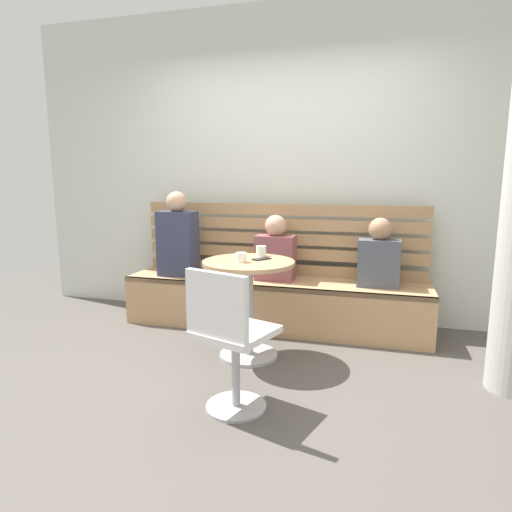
{
  "coord_description": "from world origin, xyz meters",
  "views": [
    {
      "loc": [
        0.88,
        -2.53,
        1.34
      ],
      "look_at": [
        -0.01,
        0.66,
        0.75
      ],
      "focal_mm": 30.89,
      "sensor_mm": 36.0,
      "label": 1
    }
  ],
  "objects": [
    {
      "name": "phone_on_table",
      "position": [
        0.05,
        0.58,
        0.74
      ],
      "size": [
        0.14,
        0.15,
        0.01
      ],
      "primitive_type": "cube",
      "rotation": [
        0.0,
        0.0,
        2.54
      ],
      "color": "black",
      "rests_on": "cafe_table"
    },
    {
      "name": "cafe_table",
      "position": [
        -0.03,
        0.5,
        0.52
      ],
      "size": [
        0.68,
        0.68,
        0.74
      ],
      "color": "#ADADB2",
      "rests_on": "ground"
    },
    {
      "name": "booth_backrest",
      "position": [
        0.0,
        1.44,
        0.78
      ],
      "size": [
        2.65,
        0.04,
        0.66
      ],
      "color": "#A68157",
      "rests_on": "booth_bench"
    },
    {
      "name": "person_child_middle",
      "position": [
        0.01,
        1.23,
        0.69
      ],
      "size": [
        0.34,
        0.22,
        0.58
      ],
      "color": "brown",
      "rests_on": "booth_bench"
    },
    {
      "name": "white_chair",
      "position": [
        0.1,
        -0.31,
        0.46
      ],
      "size": [
        0.51,
        0.51,
        0.85
      ],
      "color": "#ADADB2",
      "rests_on": "ground"
    },
    {
      "name": "booth_bench",
      "position": [
        0.0,
        1.2,
        0.22
      ],
      "size": [
        2.7,
        0.52,
        0.44
      ],
      "color": "tan",
      "rests_on": "ground"
    },
    {
      "name": "person_adult",
      "position": [
        -0.91,
        1.16,
        0.79
      ],
      "size": [
        0.34,
        0.22,
        0.78
      ],
      "color": "#333851",
      "rests_on": "booth_bench"
    },
    {
      "name": "back_wall",
      "position": [
        0.0,
        1.64,
        1.45
      ],
      "size": [
        5.2,
        0.1,
        2.9
      ],
      "primitive_type": "cube",
      "color": "silver",
      "rests_on": "ground"
    },
    {
      "name": "person_child_left",
      "position": [
        0.89,
        1.23,
        0.69
      ],
      "size": [
        0.34,
        0.22,
        0.58
      ],
      "color": "#4C515B",
      "rests_on": "booth_bench"
    },
    {
      "name": "ground",
      "position": [
        0.0,
        0.0,
        0.0
      ],
      "size": [
        8.0,
        8.0,
        0.0
      ],
      "primitive_type": "plane",
      "color": "#514C47"
    },
    {
      "name": "cup_ceramic_white",
      "position": [
        -0.06,
        0.44,
        0.78
      ],
      "size": [
        0.08,
        0.08,
        0.07
      ],
      "primitive_type": "cylinder",
      "color": "white",
      "rests_on": "cafe_table"
    },
    {
      "name": "cup_glass_short",
      "position": [
        0.01,
        0.72,
        0.78
      ],
      "size": [
        0.08,
        0.08,
        0.08
      ],
      "primitive_type": "cylinder",
      "color": "silver",
      "rests_on": "cafe_table"
    }
  ]
}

